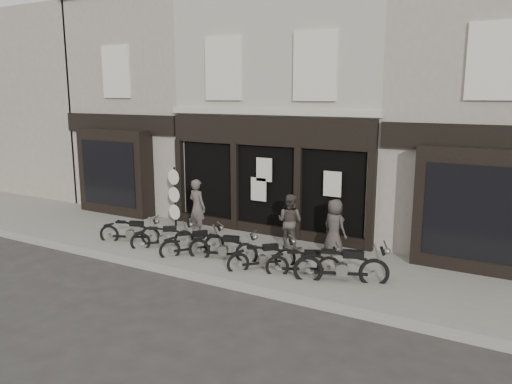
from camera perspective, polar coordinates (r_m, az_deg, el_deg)
The scene contains 18 objects.
ground_plane at distance 13.99m, azimuth -4.73°, elevation -8.11°, with size 90.00×90.00×0.00m, color #2D2B28.
pavement at distance 14.68m, azimuth -2.72°, elevation -6.90°, with size 30.00×4.20×0.12m, color slate.
kerb at distance 13.02m, azimuth -7.90°, elevation -9.37°, with size 30.00×0.25×0.13m, color gray.
central_building at distance 18.41m, azimuth 5.78°, elevation 9.48°, with size 7.30×6.22×8.34m.
neighbour_left at distance 21.76m, azimuth -9.93°, elevation 9.52°, with size 5.60×6.73×8.34m.
neighbour_right at distance 16.78m, azimuth 26.09°, elevation 8.11°, with size 5.60×6.73×8.34m.
filler_left at distance 27.75m, azimuth -23.02°, elevation 9.27°, with size 11.00×6.00×8.20m, color #9F9586.
motorcycle_0 at distance 15.93m, azimuth -14.16°, elevation -4.61°, with size 1.83×1.00×0.93m.
motorcycle_1 at distance 15.17m, azimuth -10.56°, elevation -5.30°, with size 1.54×1.40×0.90m.
motorcycle_2 at distance 14.42m, azimuth -7.19°, elevation -6.04°, with size 1.33×1.66×0.92m.
motorcycle_3 at distance 13.86m, azimuth -3.72°, elevation -6.60°, with size 1.97×0.80×0.96m.
motorcycle_4 at distance 13.15m, azimuth 0.79°, elevation -7.68°, with size 1.46×1.52×0.91m.
motorcycle_5 at distance 12.78m, azimuth 5.50°, elevation -8.31°, with size 1.74×1.12×0.91m.
motorcycle_6 at distance 12.41m, azimuth 9.82°, elevation -8.63°, with size 2.19×1.17×1.11m.
man_left at distance 16.12m, azimuth -6.74°, elevation -1.73°, with size 0.66×0.44×1.82m, color #4E4640.
man_centre at distance 14.67m, azimuth 3.89°, elevation -3.36°, with size 0.79×0.62×1.63m, color #423A35.
man_right at distance 14.35m, azimuth 8.96°, elevation -3.91°, with size 0.77×0.50×1.58m, color #3D3632.
advert_sign_post at distance 17.29m, azimuth -9.27°, elevation -0.84°, with size 0.53×0.34×2.16m.
Camera 1 is at (7.56, -10.83, 4.62)m, focal length 35.00 mm.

